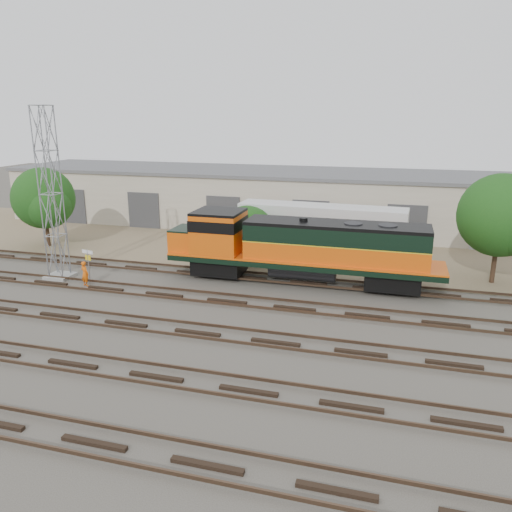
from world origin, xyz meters
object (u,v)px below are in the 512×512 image
(worker, at_px, (85,274))
(semi_trailer, at_px, (325,225))
(locomotive, at_px, (298,247))
(signal_tower, at_px, (51,198))

(worker, xyz_separation_m, semi_trailer, (13.58, 11.18, 1.64))
(worker, bearing_deg, locomotive, -142.97)
(locomotive, xyz_separation_m, signal_tower, (-15.52, -3.19, 2.97))
(signal_tower, bearing_deg, locomotive, 11.63)
(locomotive, distance_m, worker, 13.63)
(worker, distance_m, semi_trailer, 17.67)
(signal_tower, distance_m, semi_trailer, 19.38)
(worker, height_order, semi_trailer, semi_trailer)
(signal_tower, height_order, worker, signal_tower)
(locomotive, bearing_deg, semi_trailer, 84.11)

